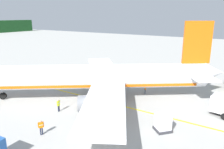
% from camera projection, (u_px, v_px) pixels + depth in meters
% --- Properties ---
extents(airliner_foreground, '(30.47, 35.66, 11.90)m').
position_uv_depth(airliner_foreground, '(94.00, 77.00, 33.94)').
color(airliner_foreground, white).
rests_on(airliner_foreground, ground).
extents(cargo_container_mid, '(2.37, 2.37, 2.11)m').
position_uv_depth(cargo_container_mid, '(163.00, 122.00, 24.56)').
color(cargo_container_mid, '#333338').
rests_on(cargo_container_mid, ground).
extents(crew_marshaller, '(0.54, 0.44, 1.74)m').
position_uv_depth(crew_marshaller, '(41.00, 126.00, 23.69)').
color(crew_marshaller, '#191E33').
rests_on(crew_marshaller, ground).
extents(crew_loader_left, '(0.59, 0.37, 1.74)m').
position_uv_depth(crew_loader_left, '(122.00, 103.00, 30.09)').
color(crew_loader_left, '#191E33').
rests_on(crew_loader_left, ground).
extents(crew_loader_right, '(0.57, 0.41, 1.65)m').
position_uv_depth(crew_loader_right, '(145.00, 88.00, 36.17)').
color(crew_loader_right, '#191E33').
rests_on(crew_loader_right, ground).
extents(crew_supervisor, '(0.61, 0.33, 1.76)m').
position_uv_depth(crew_supervisor, '(58.00, 104.00, 29.48)').
color(crew_supervisor, '#191E33').
rests_on(crew_supervisor, ground).
extents(apron_guide_line, '(0.30, 60.00, 0.01)m').
position_uv_depth(apron_guide_line, '(117.00, 105.00, 31.99)').
color(apron_guide_line, yellow).
rests_on(apron_guide_line, ground).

